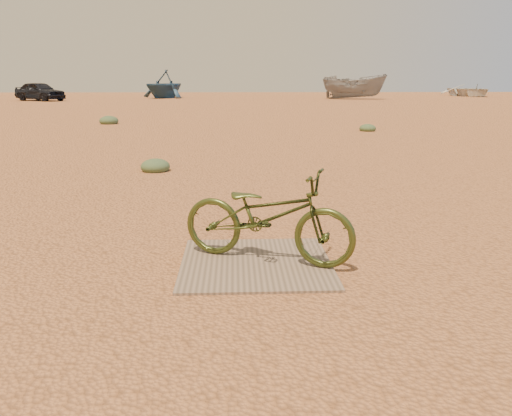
{
  "coord_description": "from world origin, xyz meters",
  "views": [
    {
      "loc": [
        0.06,
        -3.66,
        1.63
      ],
      "look_at": [
        0.24,
        0.59,
        0.53
      ],
      "focal_mm": 35.0,
      "sensor_mm": 36.0,
      "label": 1
    }
  ],
  "objects_px": {
    "boat_far_right": "(470,90)",
    "car": "(40,91)",
    "plywood_board": "(256,263)",
    "bicycle": "(267,216)",
    "boat_far_left": "(164,84)",
    "boat_mid_right": "(354,87)"
  },
  "relations": [
    {
      "from": "bicycle",
      "to": "boat_mid_right",
      "type": "distance_m",
      "value": 38.45
    },
    {
      "from": "plywood_board",
      "to": "boat_mid_right",
      "type": "height_order",
      "value": "boat_mid_right"
    },
    {
      "from": "bicycle",
      "to": "boat_far_right",
      "type": "bearing_deg",
      "value": -4.78
    },
    {
      "from": "car",
      "to": "boat_mid_right",
      "type": "height_order",
      "value": "boat_mid_right"
    },
    {
      "from": "plywood_board",
      "to": "car",
      "type": "relative_size",
      "value": 0.33
    },
    {
      "from": "car",
      "to": "boat_mid_right",
      "type": "distance_m",
      "value": 24.61
    },
    {
      "from": "bicycle",
      "to": "plywood_board",
      "type": "bearing_deg",
      "value": 134.5
    },
    {
      "from": "bicycle",
      "to": "boat_far_left",
      "type": "xyz_separation_m",
      "value": [
        -6.26,
        40.03,
        0.76
      ]
    },
    {
      "from": "bicycle",
      "to": "boat_mid_right",
      "type": "xyz_separation_m",
      "value": [
        9.53,
        37.25,
        0.56
      ]
    },
    {
      "from": "bicycle",
      "to": "boat_far_left",
      "type": "relative_size",
      "value": 0.35
    },
    {
      "from": "plywood_board",
      "to": "car",
      "type": "bearing_deg",
      "value": 112.95
    },
    {
      "from": "bicycle",
      "to": "car",
      "type": "bearing_deg",
      "value": 45.33
    },
    {
      "from": "car",
      "to": "boat_far_left",
      "type": "bearing_deg",
      "value": -29.8
    },
    {
      "from": "plywood_board",
      "to": "bicycle",
      "type": "bearing_deg",
      "value": 22.3
    },
    {
      "from": "plywood_board",
      "to": "boat_far_right",
      "type": "distance_m",
      "value": 49.0
    },
    {
      "from": "boat_far_right",
      "to": "boat_mid_right",
      "type": "bearing_deg",
      "value": -161.35
    },
    {
      "from": "car",
      "to": "boat_mid_right",
      "type": "bearing_deg",
      "value": -54.32
    },
    {
      "from": "boat_mid_right",
      "to": "bicycle",
      "type": "bearing_deg",
      "value": -175.57
    },
    {
      "from": "car",
      "to": "boat_far_right",
      "type": "xyz_separation_m",
      "value": [
        37.17,
        8.51,
        -0.13
      ]
    },
    {
      "from": "boat_far_right",
      "to": "car",
      "type": "bearing_deg",
      "value": -175.06
    },
    {
      "from": "bicycle",
      "to": "boat_far_right",
      "type": "height_order",
      "value": "boat_far_right"
    },
    {
      "from": "car",
      "to": "boat_far_right",
      "type": "distance_m",
      "value": 38.13
    }
  ]
}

